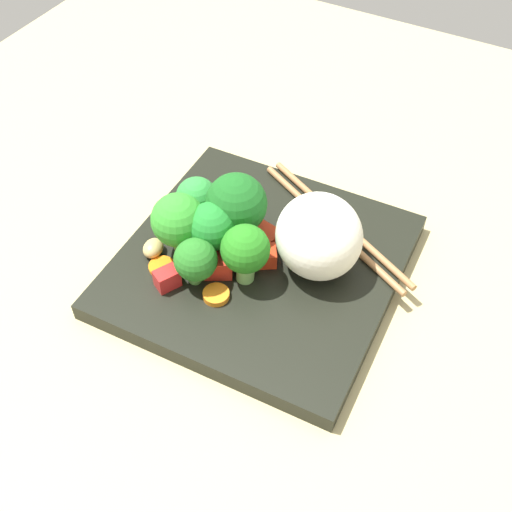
# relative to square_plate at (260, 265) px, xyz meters

# --- Properties ---
(ground_plane) EXTENTS (1.10, 1.10, 0.02)m
(ground_plane) POSITION_rel_square_plate_xyz_m (0.00, 0.00, -0.02)
(ground_plane) COLOR tan
(square_plate) EXTENTS (0.27, 0.27, 0.02)m
(square_plate) POSITION_rel_square_plate_xyz_m (0.00, 0.00, 0.00)
(square_plate) COLOR black
(square_plate) RESTS_ON ground_plane
(rice_mound) EXTENTS (0.12, 0.12, 0.08)m
(rice_mound) POSITION_rel_square_plate_xyz_m (0.02, -0.05, 0.05)
(rice_mound) COLOR white
(rice_mound) RESTS_ON square_plate
(broccoli_floret_0) EXTENTS (0.06, 0.06, 0.08)m
(broccoli_floret_0) POSITION_rel_square_plate_xyz_m (0.01, 0.03, 0.06)
(broccoli_floret_0) COLOR #74AC47
(broccoli_floret_0) RESTS_ON square_plate
(broccoli_floret_1) EXTENTS (0.05, 0.05, 0.07)m
(broccoli_floret_1) POSITION_rel_square_plate_xyz_m (-0.03, -0.00, 0.05)
(broccoli_floret_1) COLOR #80BE60
(broccoli_floret_1) RESTS_ON square_plate
(broccoli_floret_2) EXTENTS (0.05, 0.05, 0.07)m
(broccoli_floret_2) POSITION_rel_square_plate_xyz_m (-0.02, 0.04, 0.05)
(broccoli_floret_2) COLOR #639F46
(broccoli_floret_2) RESTS_ON square_plate
(broccoli_floret_3) EXTENTS (0.05, 0.05, 0.07)m
(broccoli_floret_3) POSITION_rel_square_plate_xyz_m (-0.03, 0.07, 0.05)
(broccoli_floret_3) COLOR #5F9C46
(broccoli_floret_3) RESTS_ON square_plate
(broccoli_floret_4) EXTENTS (0.04, 0.04, 0.06)m
(broccoli_floret_4) POSITION_rel_square_plate_xyz_m (0.01, 0.08, 0.05)
(broccoli_floret_4) COLOR #67A746
(broccoli_floret_4) RESTS_ON square_plate
(broccoli_floret_5) EXTENTS (0.04, 0.04, 0.05)m
(broccoli_floret_5) POSITION_rel_square_plate_xyz_m (-0.05, 0.04, 0.04)
(broccoli_floret_5) COLOR #58A343
(broccoli_floret_5) RESTS_ON square_plate
(carrot_slice_0) EXTENTS (0.04, 0.04, 0.01)m
(carrot_slice_0) POSITION_rel_square_plate_xyz_m (-0.01, 0.02, 0.01)
(carrot_slice_0) COLOR orange
(carrot_slice_0) RESTS_ON square_plate
(carrot_slice_1) EXTENTS (0.03, 0.03, 0.01)m
(carrot_slice_1) POSITION_rel_square_plate_xyz_m (-0.01, 0.09, 0.01)
(carrot_slice_1) COLOR orange
(carrot_slice_1) RESTS_ON square_plate
(carrot_slice_2) EXTENTS (0.03, 0.03, 0.00)m
(carrot_slice_2) POSITION_rel_square_plate_xyz_m (-0.06, 0.08, 0.01)
(carrot_slice_2) COLOR orange
(carrot_slice_2) RESTS_ON square_plate
(carrot_slice_3) EXTENTS (0.03, 0.03, 0.01)m
(carrot_slice_3) POSITION_rel_square_plate_xyz_m (-0.06, 0.01, 0.01)
(carrot_slice_3) COLOR orange
(carrot_slice_3) RESTS_ON square_plate
(pepper_chunk_0) EXTENTS (0.03, 0.02, 0.02)m
(pepper_chunk_0) POSITION_rel_square_plate_xyz_m (-0.07, 0.06, 0.02)
(pepper_chunk_0) COLOR red
(pepper_chunk_0) RESTS_ON square_plate
(pepper_chunk_1) EXTENTS (0.04, 0.03, 0.02)m
(pepper_chunk_1) POSITION_rel_square_plate_xyz_m (0.00, 0.05, 0.02)
(pepper_chunk_1) COLOR red
(pepper_chunk_1) RESTS_ON square_plate
(pepper_chunk_2) EXTENTS (0.03, 0.03, 0.02)m
(pepper_chunk_2) POSITION_rel_square_plate_xyz_m (-0.00, -0.01, 0.02)
(pepper_chunk_2) COLOR red
(pepper_chunk_2) RESTS_ON square_plate
(pepper_chunk_3) EXTENTS (0.03, 0.03, 0.02)m
(pepper_chunk_3) POSITION_rel_square_plate_xyz_m (0.02, 0.01, 0.02)
(pepper_chunk_3) COLOR red
(pepper_chunk_3) RESTS_ON square_plate
(pepper_chunk_4) EXTENTS (0.04, 0.04, 0.02)m
(pepper_chunk_4) POSITION_rel_square_plate_xyz_m (-0.03, 0.03, 0.02)
(pepper_chunk_4) COLOR red
(pepper_chunk_4) RESTS_ON square_plate
(chicken_piece_0) EXTENTS (0.03, 0.02, 0.02)m
(chicken_piece_0) POSITION_rel_square_plate_xyz_m (-0.04, 0.10, 0.02)
(chicken_piece_0) COLOR tan
(chicken_piece_0) RESTS_ON square_plate
(chopstick_pair) EXTENTS (0.12, 0.20, 0.01)m
(chopstick_pair) POSITION_rel_square_plate_xyz_m (0.08, -0.05, 0.01)
(chopstick_pair) COLOR #9B6C41
(chopstick_pair) RESTS_ON square_plate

